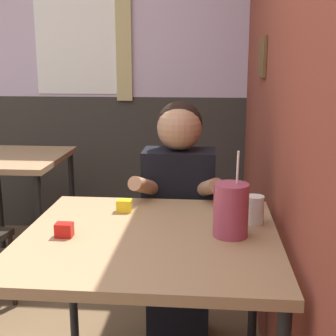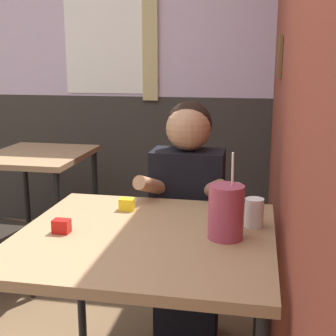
{
  "view_description": "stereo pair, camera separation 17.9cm",
  "coord_description": "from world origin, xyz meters",
  "px_view_note": "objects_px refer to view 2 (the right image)",
  "views": [
    {
      "loc": [
        0.84,
        -1.21,
        1.39
      ],
      "look_at": [
        0.68,
        0.53,
        0.98
      ],
      "focal_mm": 50.0,
      "sensor_mm": 36.0,
      "label": 1
    },
    {
      "loc": [
        1.01,
        -1.18,
        1.39
      ],
      "look_at": [
        0.68,
        0.53,
        0.98
      ],
      "focal_mm": 50.0,
      "sensor_mm": 36.0,
      "label": 2
    }
  ],
  "objects_px": {
    "main_table": "(145,252)",
    "background_table": "(38,168)",
    "person_seated": "(188,218)",
    "cocktail_pitcher": "(226,212)"
  },
  "relations": [
    {
      "from": "main_table",
      "to": "person_seated",
      "type": "relative_size",
      "value": 0.77
    },
    {
      "from": "main_table",
      "to": "background_table",
      "type": "xyz_separation_m",
      "value": [
        -1.06,
        1.3,
        -0.03
      ]
    },
    {
      "from": "person_seated",
      "to": "main_table",
      "type": "bearing_deg",
      "value": -96.42
    },
    {
      "from": "main_table",
      "to": "person_seated",
      "type": "bearing_deg",
      "value": 83.58
    },
    {
      "from": "background_table",
      "to": "cocktail_pitcher",
      "type": "relative_size",
      "value": 2.52
    },
    {
      "from": "main_table",
      "to": "background_table",
      "type": "height_order",
      "value": "same"
    },
    {
      "from": "main_table",
      "to": "cocktail_pitcher",
      "type": "xyz_separation_m",
      "value": [
        0.29,
        0.01,
        0.17
      ]
    },
    {
      "from": "person_seated",
      "to": "cocktail_pitcher",
      "type": "relative_size",
      "value": 3.88
    },
    {
      "from": "person_seated",
      "to": "cocktail_pitcher",
      "type": "distance_m",
      "value": 0.66
    },
    {
      "from": "main_table",
      "to": "background_table",
      "type": "distance_m",
      "value": 1.68
    }
  ]
}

